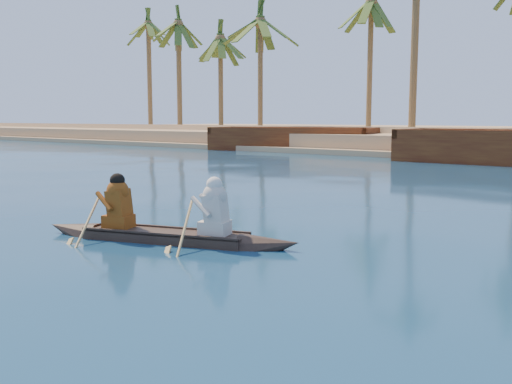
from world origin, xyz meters
The scene contains 2 objects.
canoe centered at (-7.00, -2.37, 0.29)m, with size 5.33×2.47×1.49m.
barge_left centered at (-23.11, 24.82, 0.70)m, with size 12.68×6.77×2.01m.
Camera 1 is at (1.19, -9.76, 2.38)m, focal length 40.00 mm.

